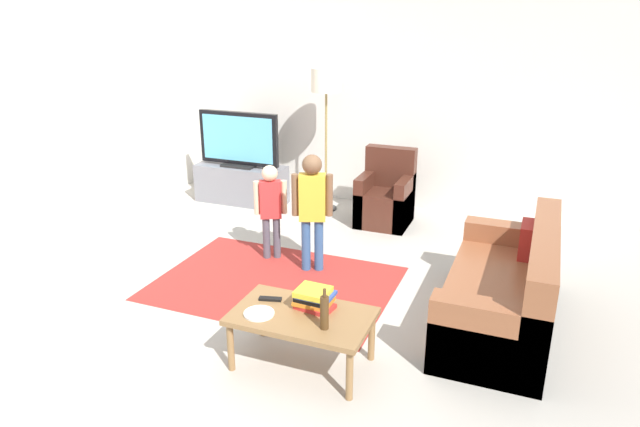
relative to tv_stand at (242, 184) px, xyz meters
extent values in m
plane|color=#B2ADA3|center=(1.80, -2.30, -0.24)|extent=(7.80, 7.80, 0.00)
cube|color=silver|center=(1.80, 0.70, 1.11)|extent=(6.00, 0.12, 2.70)
cube|color=silver|center=(-1.20, -2.30, 1.11)|extent=(0.12, 6.00, 2.70)
cube|color=#9E2D28|center=(1.46, -2.00, -0.24)|extent=(2.20, 1.60, 0.01)
cube|color=slate|center=(0.00, 0.00, 0.01)|extent=(1.20, 0.44, 0.50)
cube|color=black|center=(0.00, -0.05, -0.14)|extent=(1.10, 0.32, 0.03)
cube|color=black|center=(0.00, -0.02, 0.27)|extent=(0.44, 0.28, 0.03)
cube|color=black|center=(0.00, -0.02, 0.63)|extent=(1.10, 0.07, 0.68)
cube|color=#59B2D8|center=(0.00, -0.06, 0.63)|extent=(1.00, 0.01, 0.58)
cube|color=brown|center=(3.48, -1.99, -0.03)|extent=(0.80, 1.80, 0.42)
cube|color=brown|center=(3.78, -1.99, 0.19)|extent=(0.20, 1.80, 0.86)
cube|color=brown|center=(3.48, -2.79, 0.06)|extent=(0.80, 0.20, 0.60)
cube|color=brown|center=(3.48, -1.19, 0.06)|extent=(0.80, 0.20, 0.60)
cube|color=#B22823|center=(3.63, -1.44, 0.32)|extent=(0.10, 0.32, 0.32)
cube|color=#472319|center=(1.99, -0.10, -0.03)|extent=(0.60, 0.60, 0.42)
cube|color=#472319|center=(1.99, 0.12, 0.21)|extent=(0.60, 0.16, 0.90)
cube|color=#472319|center=(1.75, -0.10, 0.06)|extent=(0.12, 0.60, 0.60)
cube|color=#472319|center=(2.23, -0.10, 0.06)|extent=(0.12, 0.60, 0.60)
cylinder|color=#262626|center=(1.14, 0.15, -0.23)|extent=(0.28, 0.28, 0.02)
cylinder|color=#99844C|center=(1.14, 0.15, 0.52)|extent=(0.03, 0.03, 1.50)
cylinder|color=silver|center=(1.14, 0.15, 1.40)|extent=(0.36, 0.36, 0.28)
cylinder|color=#4C4C59|center=(1.12, -1.50, -0.02)|extent=(0.07, 0.07, 0.45)
cylinder|color=#4C4C59|center=(1.22, -1.45, -0.02)|extent=(0.07, 0.07, 0.45)
cube|color=red|center=(1.17, -1.47, 0.40)|extent=(0.24, 0.20, 0.39)
sphere|color=beige|center=(1.17, -1.47, 0.67)|extent=(0.16, 0.16, 0.16)
cylinder|color=beige|center=(1.05, -1.54, 0.42)|extent=(0.06, 0.06, 0.35)
cylinder|color=beige|center=(1.29, -1.41, 0.42)|extent=(0.06, 0.06, 0.35)
cylinder|color=#33598C|center=(1.62, -1.61, 0.02)|extent=(0.09, 0.09, 0.53)
cylinder|color=#33598C|center=(1.74, -1.56, 0.02)|extent=(0.09, 0.09, 0.53)
cube|color=gold|center=(1.68, -1.59, 0.52)|extent=(0.29, 0.22, 0.46)
sphere|color=brown|center=(1.68, -1.59, 0.84)|extent=(0.19, 0.19, 0.19)
cylinder|color=brown|center=(1.52, -1.64, 0.54)|extent=(0.07, 0.07, 0.41)
cylinder|color=brown|center=(1.83, -1.53, 0.54)|extent=(0.07, 0.07, 0.41)
cube|color=olive|center=(2.22, -3.10, 0.16)|extent=(1.00, 0.60, 0.04)
cylinder|color=olive|center=(1.77, -3.35, -0.05)|extent=(0.05, 0.05, 0.38)
cylinder|color=olive|center=(2.67, -3.35, -0.05)|extent=(0.05, 0.05, 0.38)
cylinder|color=olive|center=(1.77, -2.85, -0.05)|extent=(0.05, 0.05, 0.38)
cylinder|color=olive|center=(2.67, -2.85, -0.05)|extent=(0.05, 0.05, 0.38)
cube|color=red|center=(2.28, -2.99, 0.19)|extent=(0.29, 0.21, 0.03)
cube|color=orange|center=(2.26, -2.97, 0.22)|extent=(0.26, 0.21, 0.03)
cube|color=black|center=(2.26, -2.98, 0.25)|extent=(0.25, 0.20, 0.03)
cube|color=#334CA5|center=(2.28, -2.97, 0.28)|extent=(0.26, 0.21, 0.02)
cube|color=yellow|center=(2.27, -2.99, 0.31)|extent=(0.24, 0.22, 0.04)
cylinder|color=#4C3319|center=(2.44, -3.22, 0.30)|extent=(0.06, 0.06, 0.24)
cylinder|color=#4C3319|center=(2.44, -3.22, 0.44)|extent=(0.02, 0.02, 0.06)
cube|color=black|center=(1.92, -3.00, 0.19)|extent=(0.18, 0.09, 0.02)
cylinder|color=white|center=(1.94, -3.22, 0.18)|extent=(0.22, 0.22, 0.02)
cube|color=silver|center=(1.96, -3.22, 0.19)|extent=(0.14, 0.08, 0.01)
camera|label=1|loc=(3.69, -6.41, 2.26)|focal=32.38mm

